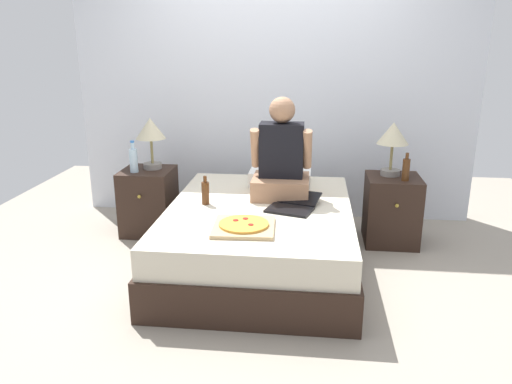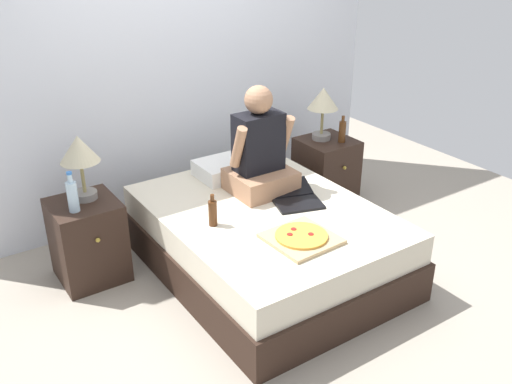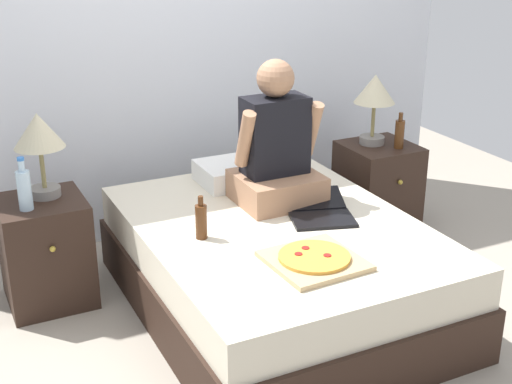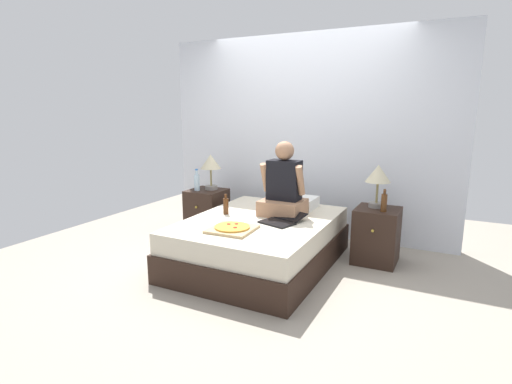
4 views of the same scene
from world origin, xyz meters
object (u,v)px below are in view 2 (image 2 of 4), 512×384
(beer_bottle, at_px, (342,131))
(person_seated, at_px, (260,154))
(lamp_on_left_nightstand, at_px, (79,154))
(laptop, at_px, (295,198))
(beer_bottle_on_bed, at_px, (213,212))
(nightstand_left, at_px, (88,240))
(pizza_box, at_px, (301,238))
(water_bottle, at_px, (73,196))
(nightstand_right, at_px, (326,171))
(lamp_on_right_nightstand, at_px, (323,102))
(bed, at_px, (265,240))

(beer_bottle, height_order, person_seated, person_seated)
(lamp_on_left_nightstand, bearing_deg, laptop, -27.94)
(laptop, bearing_deg, beer_bottle_on_bed, 178.10)
(nightstand_left, distance_m, person_seated, 1.34)
(laptop, relative_size, beer_bottle_on_bed, 2.22)
(nightstand_left, xyz_separation_m, pizza_box, (1.01, -1.08, 0.22))
(water_bottle, bearing_deg, nightstand_left, 48.35)
(nightstand_right, height_order, beer_bottle, beer_bottle)
(nightstand_left, height_order, lamp_on_right_nightstand, lamp_on_right_nightstand)
(lamp_on_left_nightstand, relative_size, pizza_box, 1.07)
(lamp_on_right_nightstand, xyz_separation_m, beer_bottle, (0.10, -0.15, -0.23))
(lamp_on_left_nightstand, bearing_deg, bed, -32.76)
(nightstand_left, bearing_deg, person_seated, -15.28)
(lamp_on_left_nightstand, distance_m, beer_bottle_on_bed, 0.95)
(beer_bottle, bearing_deg, laptop, -149.51)
(beer_bottle_on_bed, bearing_deg, nightstand_right, 22.18)
(lamp_on_right_nightstand, distance_m, beer_bottle, 0.29)
(bed, xyz_separation_m, pizza_box, (-0.06, -0.47, 0.27))
(lamp_on_left_nightstand, xyz_separation_m, nightstand_right, (2.09, -0.05, -0.62))
(person_seated, xyz_separation_m, pizza_box, (-0.19, -0.75, -0.27))
(bed, bearing_deg, water_bottle, 155.58)
(person_seated, distance_m, laptop, 0.41)
(nightstand_right, height_order, beer_bottle_on_bed, beer_bottle_on_bed)
(laptop, xyz_separation_m, beer_bottle_on_bed, (-0.66, 0.02, 0.07))
(bed, xyz_separation_m, nightstand_left, (-1.07, 0.61, 0.05))
(nightstand_right, distance_m, laptop, 1.05)
(water_bottle, xyz_separation_m, beer_bottle_on_bed, (0.73, -0.51, -0.11))
(bed, height_order, person_seated, person_seated)
(lamp_on_left_nightstand, distance_m, laptop, 1.49)
(water_bottle, distance_m, pizza_box, 1.48)
(bed, xyz_separation_m, beer_bottle, (1.14, 0.51, 0.44))
(water_bottle, xyz_separation_m, nightstand_right, (2.21, 0.09, -0.40))
(nightstand_right, bearing_deg, beer_bottle_on_bed, -157.82)
(nightstand_right, bearing_deg, laptop, -142.74)
(lamp_on_right_nightstand, distance_m, person_seated, 0.98)
(bed, relative_size, water_bottle, 6.68)
(nightstand_right, height_order, pizza_box, nightstand_right)
(laptop, bearing_deg, nightstand_right, 37.26)
(lamp_on_left_nightstand, bearing_deg, nightstand_left, -128.63)
(nightstand_right, relative_size, person_seated, 0.75)
(nightstand_right, relative_size, laptop, 1.19)
(lamp_on_right_nightstand, distance_m, pizza_box, 1.62)
(water_bottle, bearing_deg, beer_bottle_on_bed, -34.92)
(water_bottle, relative_size, beer_bottle_on_bed, 1.25)
(nightstand_left, distance_m, lamp_on_left_nightstand, 0.62)
(person_seated, bearing_deg, laptop, -70.18)
(water_bottle, height_order, pizza_box, water_bottle)
(beer_bottle, bearing_deg, lamp_on_right_nightstand, 123.69)
(lamp_on_left_nightstand, bearing_deg, beer_bottle_on_bed, -46.73)
(lamp_on_right_nightstand, xyz_separation_m, laptop, (-0.79, -0.67, -0.40))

